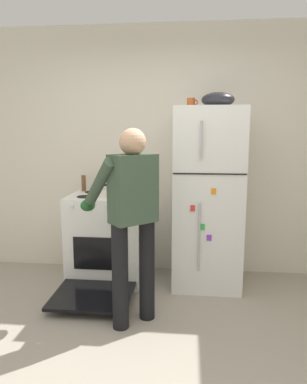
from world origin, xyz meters
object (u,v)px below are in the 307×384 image
at_px(red_pot, 120,189).
at_px(pepper_mill, 84,183).
at_px(stove_range, 107,238).
at_px(person_cook, 131,210).
at_px(coffee_mug, 191,103).
at_px(refrigerator, 207,198).
at_px(mixing_bowl, 218,100).

height_order(red_pot, pepper_mill, pepper_mill).
bearing_deg(pepper_mill, stove_range, -36.01).
bearing_deg(person_cook, red_pot, 106.79).
xyz_separation_m(stove_range, coffee_mug, (0.87, 0.07, 1.40)).
bearing_deg(pepper_mill, refrigerator, -8.45).
bearing_deg(red_pot, pepper_mill, 151.48).
bearing_deg(mixing_bowl, person_cook, -130.55).
height_order(refrigerator, person_cook, refrigerator).
bearing_deg(stove_range, red_pot, -11.30).
height_order(stove_range, coffee_mug, coffee_mug).
xyz_separation_m(person_cook, red_pot, (-0.24, 0.80, 0.03)).
xyz_separation_m(stove_range, mixing_bowl, (1.13, 0.02, 1.43)).
distance_m(refrigerator, pepper_mill, 1.37).
height_order(refrigerator, red_pot, refrigerator).
height_order(stove_range, red_pot, red_pot).
relative_size(person_cook, coffee_mug, 14.28).
xyz_separation_m(red_pot, mixing_bowl, (0.97, 0.05, 0.89)).
xyz_separation_m(refrigerator, pepper_mill, (-1.35, 0.20, 0.11)).
relative_size(red_pot, mixing_bowl, 1.01).
bearing_deg(person_cook, pepper_mill, 123.75).
relative_size(stove_range, red_pot, 3.79).
distance_m(red_pot, mixing_bowl, 1.32).
xyz_separation_m(red_pot, coffee_mug, (0.71, 0.10, 0.87)).
relative_size(refrigerator, person_cook, 1.13).
relative_size(person_cook, pepper_mill, 9.31).
bearing_deg(red_pot, mixing_bowl, 2.96).
height_order(refrigerator, mixing_bowl, mixing_bowl).
bearing_deg(mixing_bowl, pepper_mill, 172.03).
bearing_deg(coffee_mug, pepper_mill, 172.70).
bearing_deg(pepper_mill, person_cook, -56.25).
distance_m(stove_range, mixing_bowl, 1.82).
distance_m(pepper_mill, mixing_bowl, 1.68).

